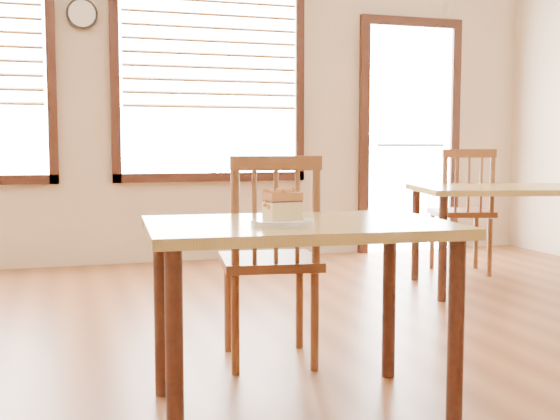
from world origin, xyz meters
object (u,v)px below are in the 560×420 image
cafe_chair_main (271,258)px  cafe_chair_second (462,210)px  wall_clock (82,14)px  cafe_table_second (511,198)px  cafe_table_main (299,249)px  plate (282,222)px  cake_slice (282,204)px

cafe_chair_main → cafe_chair_second: 2.84m
wall_clock → cafe_table_second: size_ratio=0.17×
cafe_table_main → cafe_chair_main: (0.07, 0.62, -0.14)m
cafe_table_second → plate: bearing=-126.6°
wall_clock → cafe_table_main: wall_clock is taller
cafe_table_main → cake_slice: cake_slice is taller
wall_clock → cake_slice: bearing=-81.4°
plate → wall_clock: bearing=98.6°
cafe_chair_second → cafe_table_second: bearing=105.1°
wall_clock → cake_slice: size_ratio=1.84×
plate → cafe_table_second: bearing=38.9°
cafe_chair_second → cake_slice: size_ratio=7.27×
cafe_table_main → cake_slice: 0.22m
wall_clock → plate: 4.09m
cafe_table_main → cafe_chair_second: size_ratio=1.17×
wall_clock → plate: bearing=-81.4°
cafe_table_main → cafe_table_second: bearing=42.6°
cafe_chair_main → cake_slice: bearing=84.8°
wall_clock → cafe_table_second: 3.78m
cafe_chair_main → cafe_chair_second: (2.17, 1.83, 0.01)m
cafe_chair_main → cafe_table_second: bearing=-143.6°
wall_clock → cafe_table_second: wall_clock is taller
plate → cake_slice: size_ratio=1.65×
cafe_table_main → cafe_table_second: (2.23, 1.79, 0.02)m
cafe_table_second → cafe_table_main: bearing=-126.7°
wall_clock → cake_slice: wall_clock is taller
cafe_table_main → cafe_table_second: same height
cafe_table_second → plate: 2.98m
cafe_table_second → cafe_chair_second: cafe_chair_second is taller
cafe_table_main → cafe_table_second: 2.86m
cafe_chair_main → cafe_chair_second: cafe_chair_second is taller
cafe_chair_main → cafe_table_second: cafe_chair_main is taller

